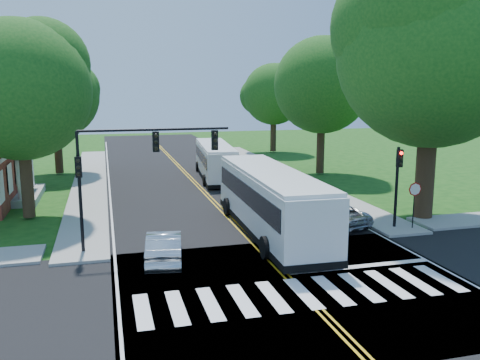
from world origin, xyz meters
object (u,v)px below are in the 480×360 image
object	(u,v)px
hatchback	(164,247)
dark_sedan	(270,178)
signal_ne	(398,176)
bus_lead	(271,200)
signal_nw	(131,160)
suv	(333,214)
bus_follow	(215,160)

from	to	relation	value
hatchback	dark_sedan	bearing A→B (deg)	-114.99
signal_ne	dark_sedan	xyz separation A→B (m)	(-2.73, 13.60, -2.32)
signal_ne	bus_lead	world-z (taller)	signal_ne
signal_nw	hatchback	size ratio (longest dim) A/B	1.66
signal_ne	bus_lead	bearing A→B (deg)	170.67
hatchback	signal_ne	bearing A→B (deg)	-163.04
bus_lead	signal_ne	bearing A→B (deg)	172.15
hatchback	suv	size ratio (longest dim) A/B	0.94
signal_ne	bus_follow	distance (m)	19.32
signal_ne	bus_follow	world-z (taller)	signal_ne
signal_nw	suv	size ratio (longest dim) A/B	1.57
bus_lead	hatchback	world-z (taller)	bus_lead
signal_ne	bus_follow	size ratio (longest dim) A/B	0.38
signal_ne	hatchback	xyz separation A→B (m)	(-12.86, -2.05, -2.24)
signal_ne	dark_sedan	world-z (taller)	signal_ne
dark_sedan	hatchback	bearing A→B (deg)	45.87
bus_lead	dark_sedan	bearing A→B (deg)	-106.72
bus_follow	dark_sedan	distance (m)	5.84
signal_nw	signal_ne	xyz separation A→B (m)	(14.06, 0.01, -1.41)
bus_lead	hatchback	bearing A→B (deg)	29.22
bus_follow	suv	xyz separation A→B (m)	(3.20, -16.60, -0.90)
bus_lead	suv	bearing A→B (deg)	-170.62
signal_nw	bus_follow	xyz separation A→B (m)	(7.94, 18.28, -2.83)
signal_nw	bus_follow	bearing A→B (deg)	66.53
hatchback	signal_nw	bearing A→B (deg)	-51.60
signal_nw	dark_sedan	xyz separation A→B (m)	(11.32, 13.61, -3.73)
signal_nw	hatchback	xyz separation A→B (m)	(1.20, -2.03, -3.66)
bus_lead	bus_follow	distance (m)	17.17
signal_ne	suv	distance (m)	4.08
bus_follow	hatchback	distance (m)	21.42
signal_nw	dark_sedan	distance (m)	18.09
signal_ne	dark_sedan	bearing A→B (deg)	101.36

